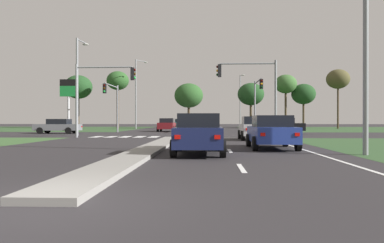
{
  "coord_description": "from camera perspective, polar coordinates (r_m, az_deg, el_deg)",
  "views": [
    {
      "loc": [
        2.62,
        -5.77,
        1.33
      ],
      "look_at": [
        0.88,
        32.61,
        1.21
      ],
      "focal_mm": 36.02,
      "sensor_mm": 36.0,
      "label": 1
    }
  ],
  "objects": [
    {
      "name": "treeline_near",
      "position": [
        68.43,
        -16.49,
        4.89
      ],
      "size": [
        4.71,
        4.71,
        9.0
      ],
      "color": "#423323",
      "rests_on": "ground"
    },
    {
      "name": "car_black_sixth",
      "position": [
        38.23,
        13.11,
        -0.61
      ],
      "size": [
        4.3,
        2.07,
        1.57
      ],
      "rotation": [
        0.0,
        0.0,
        1.57
      ],
      "color": "black",
      "rests_on": "ground"
    },
    {
      "name": "street_lamp_third",
      "position": [
        59.44,
        -8.18,
        4.56
      ],
      "size": [
        1.6,
        2.03,
        10.61
      ],
      "color": "gray",
      "rests_on": "ground"
    },
    {
      "name": "crosswalk_bar_fifth",
      "position": [
        30.92,
        -5.63,
        -2.27
      ],
      "size": [
        0.7,
        2.8,
        0.01
      ],
      "primitive_type": "cube",
      "color": "silver",
      "rests_on": "ground"
    },
    {
      "name": "treeline_fifth",
      "position": [
        69.74,
        16.18,
        3.9
      ],
      "size": [
        4.16,
        4.16,
        7.67
      ],
      "color": "#423323",
      "rests_on": "ground"
    },
    {
      "name": "car_navy_second",
      "position": [
        15.07,
        1.06,
        -1.8
      ],
      "size": [
        1.98,
        4.44,
        1.58
      ],
      "color": "#161E47",
      "rests_on": "ground"
    },
    {
      "name": "treeline_third",
      "position": [
        63.28,
        -0.49,
        3.85
      ],
      "size": [
        4.7,
        4.7,
        7.4
      ],
      "color": "#423323",
      "rests_on": "ground"
    },
    {
      "name": "lane_dash_second",
      "position": [
        16.75,
        5.62,
        -4.35
      ],
      "size": [
        0.14,
        2.0,
        0.01
      ],
      "primitive_type": "cube",
      "color": "silver",
      "rests_on": "ground"
    },
    {
      "name": "treeline_fourth",
      "position": [
        65.66,
        8.7,
        4.0
      ],
      "size": [
        4.44,
        4.44,
        7.62
      ],
      "color": "#423323",
      "rests_on": "ground"
    },
    {
      "name": "traffic_signal_near_left",
      "position": [
        30.5,
        -13.72,
        5.01
      ],
      "size": [
        4.69,
        0.32,
        5.66
      ],
      "color": "gray",
      "rests_on": "ground"
    },
    {
      "name": "car_silver_seventh",
      "position": [
        26.59,
        9.22,
        -0.94
      ],
      "size": [
        2.01,
        4.18,
        1.59
      ],
      "color": "#B7B7BC",
      "rests_on": "ground"
    },
    {
      "name": "stop_bar_near",
      "position": [
        28.82,
        4.94,
        -2.45
      ],
      "size": [
        6.4,
        0.5,
        0.01
      ],
      "primitive_type": "cube",
      "color": "silver",
      "rests_on": "ground"
    },
    {
      "name": "lane_dash_third",
      "position": [
        22.73,
        4.82,
        -3.15
      ],
      "size": [
        0.14,
        2.0,
        0.01
      ],
      "primitive_type": "cube",
      "color": "silver",
      "rests_on": "ground"
    },
    {
      "name": "traffic_signal_near_right",
      "position": [
        29.49,
        9.21,
        5.41
      ],
      "size": [
        4.56,
        0.32,
        5.86
      ],
      "color": "gray",
      "rests_on": "ground"
    },
    {
      "name": "traffic_signal_far_left",
      "position": [
        41.57,
        -11.66,
        3.4
      ],
      "size": [
        0.32,
        5.61,
        5.21
      ],
      "color": "gray",
      "rests_on": "ground"
    },
    {
      "name": "grass_verge_far_right",
      "position": [
        64.48,
        23.38,
        -1.01
      ],
      "size": [
        35.0,
        35.0,
        0.01
      ],
      "primitive_type": "cube",
      "color": "#2D4C28",
      "rests_on": "ground"
    },
    {
      "name": "car_grey_fourth",
      "position": [
        40.64,
        -19.23,
        -0.64
      ],
      "size": [
        4.47,
        1.97,
        1.46
      ],
      "rotation": [
        0.0,
        0.0,
        1.57
      ],
      "color": "slate",
      "rests_on": "ground"
    },
    {
      "name": "treeline_seventh",
      "position": [
        65.92,
        20.81,
        5.85
      ],
      "size": [
        3.66,
        3.66,
        9.47
      ],
      "color": "#423323",
      "rests_on": "ground"
    },
    {
      "name": "grass_verge_far_left",
      "position": [
        66.52,
        -22.42,
        -0.98
      ],
      "size": [
        35.0,
        35.0,
        0.01
      ],
      "primitive_type": "cube",
      "color": "#2D4C28",
      "rests_on": "ground"
    },
    {
      "name": "edge_line_right",
      "position": [
        18.31,
        15.99,
        -3.96
      ],
      "size": [
        0.14,
        24.0,
        0.01
      ],
      "primitive_type": "cube",
      "color": "silver",
      "rests_on": "ground"
    },
    {
      "name": "fuel_price_totem",
      "position": [
        42.67,
        -17.82,
        3.92
      ],
      "size": [
        1.8,
        0.24,
        5.65
      ],
      "color": "silver",
      "rests_on": "ground"
    },
    {
      "name": "car_maroon_fifth",
      "position": [
        45.76,
        -3.72,
        -0.48
      ],
      "size": [
        2.02,
        4.48,
        1.57
      ],
      "rotation": [
        0.0,
        0.0,
        3.14
      ],
      "color": "maroon",
      "rests_on": "ground"
    },
    {
      "name": "treeline_second",
      "position": [
        64.19,
        -10.94,
        5.86
      ],
      "size": [
        3.61,
        3.61,
        9.33
      ],
      "color": "#423323",
      "rests_on": "ground"
    },
    {
      "name": "crosswalk_bar_second",
      "position": [
        31.59,
        -11.84,
        -2.22
      ],
      "size": [
        0.7,
        2.8,
        0.01
      ],
      "primitive_type": "cube",
      "color": "silver",
      "rests_on": "ground"
    },
    {
      "name": "crosswalk_bar_near",
      "position": [
        31.9,
        -13.84,
        -2.2
      ],
      "size": [
        0.7,
        2.8,
        0.01
      ],
      "primitive_type": "cube",
      "color": "silver",
      "rests_on": "ground"
    },
    {
      "name": "street_lamp_second",
      "position": [
        34.28,
        -16.52,
        5.74
      ],
      "size": [
        0.56,
        1.94,
        8.29
      ],
      "color": "gray",
      "rests_on": "ground"
    },
    {
      "name": "street_lamp_near",
      "position": [
        16.58,
        23.8,
        15.78
      ],
      "size": [
        2.38,
        0.77,
        10.46
      ],
      "color": "gray",
      "rests_on": "ground"
    },
    {
      "name": "car_teal_third",
      "position": [
        65.75,
        -1.75,
        -0.28
      ],
      "size": [
        2.08,
        4.21,
        1.57
      ],
      "rotation": [
        0.0,
        0.0,
        3.14
      ],
      "color": "#19565B",
      "rests_on": "ground"
    },
    {
      "name": "treeline_sixth",
      "position": [
        68.25,
        13.7,
        5.35
      ],
      "size": [
        3.8,
        3.8,
        9.18
      ],
      "color": "#423323",
      "rests_on": "ground"
    },
    {
      "name": "median_island_near",
      "position": [
        17.02,
        -6.28,
        -4.05
      ],
      "size": [
        1.2,
        22.0,
        0.14
      ],
      "primitive_type": "cube",
      "color": "gray",
      "rests_on": "ground"
    },
    {
      "name": "street_lamp_fourth",
      "position": [
        74.86,
        7.19,
        3.43
      ],
      "size": [
        0.8,
        2.34,
        10.03
      ],
      "color": "gray",
      "rests_on": "ground"
    },
    {
      "name": "median_island_far",
      "position": [
        60.84,
        0.12,
        -1.01
      ],
      "size": [
        1.2,
        36.0,
        0.14
      ],
      "primitive_type": "cube",
      "color": "#ADA89E",
      "rests_on": "ground"
    },
    {
      "name": "ground_plane",
      "position": [
        35.89,
        -1.6,
        -1.94
      ],
      "size": [
        200.0,
        200.0,
        0.0
      ],
      "primitive_type": "plane",
      "color": "#282628"
    },
    {
      "name": "car_blue_near",
      "position": [
        18.34,
        11.68,
        -1.49
      ],
      "size": [
        2.06,
        4.44,
        1.55
      ],
      "color": "navy",
      "rests_on": "ground"
    },
    {
      "name": "lane_dash_fourth",
      "position": [
        28.72,
        4.35,
        -2.46
      ],
      "size": [
        0.14,
        2.0,
        0.01
      ],
      "primitive_type": "cube",
      "color": "silver",
      "rests_on": "ground"
    },
    {
      "name": "traffic_signal_far_right",
      "position": [
        40.72,
        9.63,
        3.81
      ],
      "size": [
        0.32,
        5.53,
        5.59
      ],
      "color": "gray",
      "rests_on": "ground"
    },
    {
      "name": "crosswalk_bar_third",
      "position": [
        31.33,
        -9.8,
        -2.24
      ],
      "size": [
        0.7,
        2.8,
        0.01
      ],
      "primitive_type": "cube",
      "color": "silver",
      "rests_on": "ground"
    },
    {
      "name": "lane_dash_near",
      "position": [
        10.79,
        7.32,
        -6.85
      ],
      "size": [
        0.14,
        2.0,
        0.01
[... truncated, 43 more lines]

